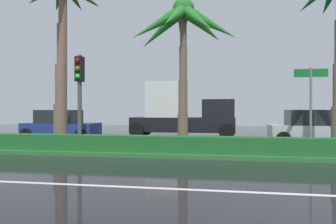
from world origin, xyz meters
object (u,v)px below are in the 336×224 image
Objects in this scene: palm_tree_centre_left at (184,29)px; car_in_traffic_second at (314,128)px; traffic_signal_median_left at (79,85)px; palm_tree_mid_left at (63,11)px; car_in_traffic_leading at (61,125)px; box_truck_lead at (182,113)px; street_name_sign at (311,99)px.

palm_tree_centre_left is 1.42× the size of car_in_traffic_second.
palm_tree_mid_left is at bearing 132.97° from traffic_signal_median_left.
car_in_traffic_leading is at bearing 178.40° from car_in_traffic_second.
box_truck_lead reaches higher than car_in_traffic_leading.
street_name_sign is 5.46m from car_in_traffic_second.
car_in_traffic_leading is 7.35m from box_truck_lead.
palm_tree_mid_left is 2.60× the size of street_name_sign.
traffic_signal_median_left is (1.66, -1.78, -3.51)m from palm_tree_mid_left.
traffic_signal_median_left reaches higher than car_in_traffic_second.
traffic_signal_median_left is at bearing -162.40° from palm_tree_centre_left.
box_truck_lead is at bearing 69.90° from traffic_signal_median_left.
palm_tree_centre_left is 1.65× the size of traffic_signal_median_left.
car_in_traffic_leading is (-3.84, 5.50, -1.87)m from traffic_signal_median_left.
palm_tree_centre_left reaches higher than street_name_sign.
car_in_traffic_leading is 1.00× the size of car_in_traffic_second.
traffic_signal_median_left is at bearing -152.83° from car_in_traffic_second.
palm_tree_centre_left is 0.95× the size of box_truck_lead.
palm_tree_centre_left is at bearing -82.33° from box_truck_lead.
street_name_sign is at bearing -24.08° from car_in_traffic_leading.
car_in_traffic_second is (6.98, -3.03, -0.72)m from box_truck_lead.
palm_tree_mid_left is 9.15m from box_truck_lead.
street_name_sign reaches higher than car_in_traffic_second.
palm_tree_centre_left is 1.42× the size of car_in_traffic_leading.
palm_tree_centre_left is 7.77m from box_truck_lead.
street_name_sign is 0.70× the size of car_in_traffic_second.
car_in_traffic_leading is (-2.17, 3.71, -5.38)m from palm_tree_mid_left.
traffic_signal_median_left is at bearing -110.10° from box_truck_lead.
street_name_sign is at bearing -15.14° from palm_tree_centre_left.
box_truck_lead is at bearing 21.23° from car_in_traffic_leading.
car_in_traffic_leading is at bearing 155.92° from street_name_sign.
palm_tree_centre_left is 2.03× the size of street_name_sign.
palm_tree_mid_left is 5.73m from palm_tree_centre_left.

